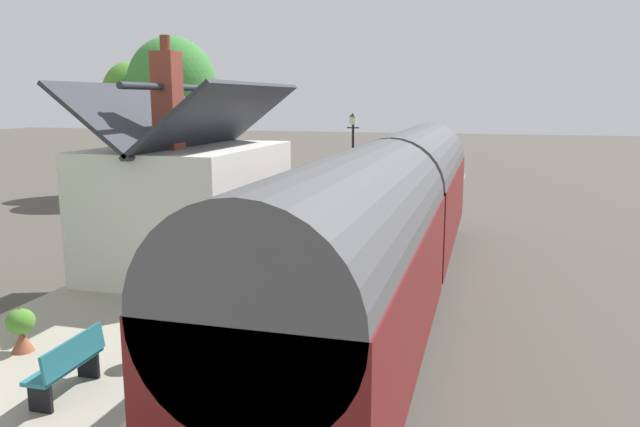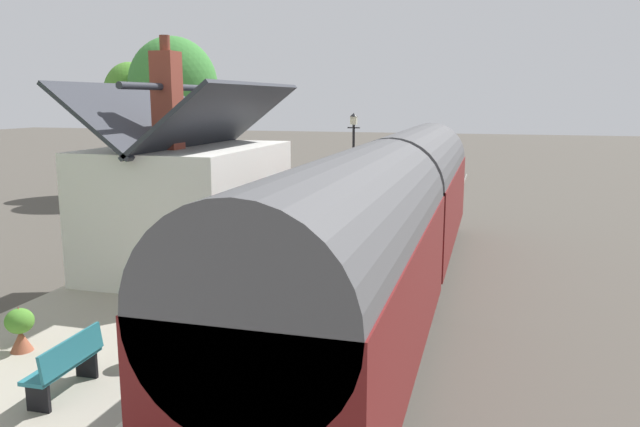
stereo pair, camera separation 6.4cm
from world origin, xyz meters
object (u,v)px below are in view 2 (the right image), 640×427
at_px(planter_bench_right, 20,328).
at_px(tree_distant, 173,85).
at_px(bench_mid_platform, 346,189).
at_px(bench_platform_end, 66,364).
at_px(station_sign_board, 342,191).
at_px(planter_under_sign, 284,253).
at_px(planter_edge_far, 306,191).
at_px(lamp_post_platform, 354,142).
at_px(train, 391,221).
at_px(tree_mid_background, 130,96).
at_px(planter_edge_near, 337,219).
at_px(bench_near_building, 362,183).
at_px(bench_by_lamp, 332,203).
at_px(planter_by_door, 304,200).
at_px(planter_corner_building, 153,335).
at_px(planter_bench_left, 308,216).
at_px(station_building, 190,202).

bearing_deg(planter_bench_right, tree_distant, 22.09).
distance_m(bench_mid_platform, bench_platform_end, 18.42).
bearing_deg(station_sign_board, planter_bench_right, 167.18).
xyz_separation_m(planter_bench_right, tree_distant, (21.58, 8.76, 4.61)).
height_order(planter_under_sign, planter_edge_far, planter_under_sign).
bearing_deg(lamp_post_platform, train, -161.43).
bearing_deg(tree_mid_background, planter_edge_near, -126.14).
height_order(bench_near_building, tree_distant, tree_distant).
bearing_deg(bench_by_lamp, planter_edge_far, 32.63).
bearing_deg(bench_platform_end, tree_mid_background, 30.19).
bearing_deg(planter_under_sign, planter_by_door, 13.53).
distance_m(planter_edge_near, station_sign_board, 1.03).
relative_size(bench_platform_end, planter_under_sign, 1.61).
distance_m(bench_near_building, planter_by_door, 5.84).
relative_size(planter_edge_far, tree_distant, 0.10).
distance_m(planter_under_sign, planter_corner_building, 5.77).
relative_size(planter_corner_building, planter_bench_left, 1.15).
height_order(planter_by_door, lamp_post_platform, lamp_post_platform).
bearing_deg(tree_distant, bench_mid_platform, -112.34).
height_order(train, planter_edge_far, train).
bearing_deg(planter_edge_near, planter_bench_left, 96.59).
distance_m(bench_platform_end, station_sign_board, 13.29).
relative_size(station_building, lamp_post_platform, 1.53).
relative_size(bench_platform_end, planter_edge_near, 1.88).
distance_m(train, station_building, 5.18).
xyz_separation_m(bench_near_building, bench_mid_platform, (-2.27, 0.24, 0.00)).
distance_m(lamp_post_platform, tree_distant, 12.81).
bearing_deg(planter_by_door, planter_edge_near, -139.88).
bearing_deg(bench_near_building, station_sign_board, -173.55).
height_order(station_building, lamp_post_platform, station_building).
height_order(station_building, planter_bench_left, station_building).
bearing_deg(bench_near_building, planter_corner_building, -178.42).
xyz_separation_m(planter_under_sign, planter_edge_far, (10.69, 2.67, -0.06)).
bearing_deg(planter_edge_far, tree_distant, 60.91).
distance_m(bench_near_building, bench_platform_end, 20.69).
bearing_deg(planter_bench_right, station_building, -2.56).
xyz_separation_m(train, bench_by_lamp, (6.81, 3.33, -0.80)).
relative_size(station_building, planter_corner_building, 6.77).
height_order(train, planter_edge_near, train).
height_order(planter_under_sign, planter_by_door, planter_by_door).
distance_m(bench_mid_platform, tree_mid_background, 14.84).
xyz_separation_m(tree_mid_background, tree_distant, (-0.62, -3.00, 0.58)).
relative_size(planter_bench_left, planter_by_door, 0.78).
height_order(planter_edge_far, tree_mid_background, tree_mid_background).
distance_m(station_building, planter_bench_left, 6.04).
relative_size(bench_mid_platform, tree_distant, 0.17).
bearing_deg(bench_platform_end, planter_by_door, 3.63).
height_order(bench_mid_platform, planter_edge_near, bench_mid_platform).
height_order(station_sign_board, tree_distant, tree_distant).
bearing_deg(bench_platform_end, station_sign_board, -4.06).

